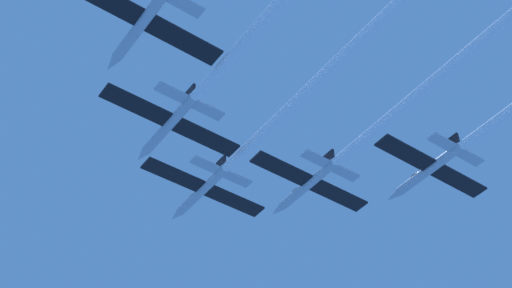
{
  "coord_description": "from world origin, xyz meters",
  "views": [
    {
      "loc": [
        -43.02,
        -74.31,
        -68.6
      ],
      "look_at": [
        -0.15,
        -14.01,
        -0.18
      ],
      "focal_mm": 51.23,
      "sensor_mm": 36.0,
      "label": 1
    }
  ],
  "objects_px": {
    "jet_left_wing": "(241,45)",
    "jet_right_wing": "(362,139)",
    "jet_right_outer": "(497,120)",
    "jet_lead": "(264,131)"
  },
  "relations": [
    {
      "from": "jet_left_wing",
      "to": "jet_right_wing",
      "type": "height_order",
      "value": "jet_right_wing"
    },
    {
      "from": "jet_right_outer",
      "to": "jet_right_wing",
      "type": "bearing_deg",
      "value": 132.64
    },
    {
      "from": "jet_left_wing",
      "to": "jet_right_outer",
      "type": "relative_size",
      "value": 1.19
    },
    {
      "from": "jet_left_wing",
      "to": "jet_right_wing",
      "type": "bearing_deg",
      "value": 11.3
    },
    {
      "from": "jet_right_wing",
      "to": "jet_right_outer",
      "type": "relative_size",
      "value": 0.98
    },
    {
      "from": "jet_lead",
      "to": "jet_left_wing",
      "type": "bearing_deg",
      "value": -135.95
    },
    {
      "from": "jet_lead",
      "to": "jet_right_wing",
      "type": "bearing_deg",
      "value": -27.94
    },
    {
      "from": "jet_right_wing",
      "to": "jet_right_outer",
      "type": "xyz_separation_m",
      "value": [
        12.24,
        -13.29,
        0.07
      ]
    },
    {
      "from": "jet_right_wing",
      "to": "jet_left_wing",
      "type": "bearing_deg",
      "value": -168.7
    },
    {
      "from": "jet_left_wing",
      "to": "jet_right_outer",
      "type": "xyz_separation_m",
      "value": [
        35.88,
        -8.57,
        1.03
      ]
    }
  ]
}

